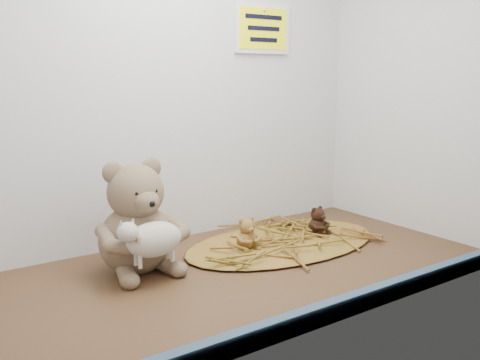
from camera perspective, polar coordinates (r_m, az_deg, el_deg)
alcove_shell at (r=118.27cm, az=-3.36°, el=12.30°), size 120.40×60.20×90.40cm
front_rail at (r=97.39cm, az=9.04°, el=-13.81°), size 119.28×2.20×3.60cm
straw_bed at (r=138.05cm, az=4.62°, el=-6.61°), size 55.39×32.16×1.07cm
main_teddy at (r=118.71cm, az=-11.10°, el=-3.79°), size 20.35×21.44×24.87cm
toy_lamb at (r=111.74cm, az=-9.17°, el=-6.27°), size 15.92×9.71×10.28cm
mini_teddy_tan at (r=130.62cm, az=0.72°, el=-5.59°), size 6.73×7.05×7.79cm
mini_teddy_brown at (r=143.52cm, az=8.22°, el=-4.20°), size 7.03×7.31×7.53cm
wall_sign at (r=152.56cm, az=2.41°, el=15.83°), size 16.00×1.20×11.00cm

